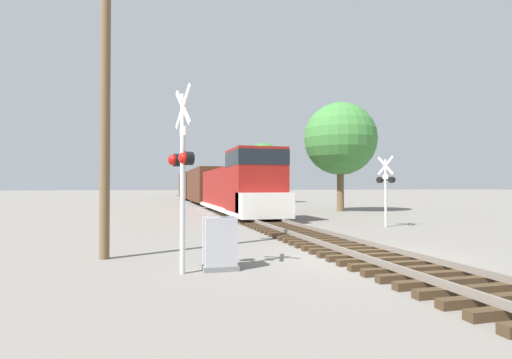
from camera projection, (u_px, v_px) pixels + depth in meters
name	position (u px, v px, depth m)	size (l,w,h in m)	color
ground_plane	(366.00, 258.00, 11.09)	(400.00, 400.00, 0.00)	slate
rail_track_bed	(366.00, 253.00, 11.09)	(2.60, 160.00, 0.31)	#42301E
freight_train	(206.00, 186.00, 43.63)	(2.86, 48.32, 4.12)	maroon
crossing_signal_near	(182.00, 166.00, 9.07)	(0.55, 1.01, 4.26)	silver
crossing_signal_far	(386.00, 184.00, 19.47)	(0.59, 1.00, 3.46)	silver
relay_cabinet	(220.00, 244.00, 9.52)	(0.82, 0.70, 1.25)	slate
utility_pole	(105.00, 92.00, 10.95)	(1.80, 0.27, 8.86)	brown
tree_far_right	(340.00, 139.00, 31.68)	(5.76, 5.76, 8.64)	brown
tree_mid_background	(263.00, 161.00, 48.29)	(4.28, 4.28, 7.22)	brown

